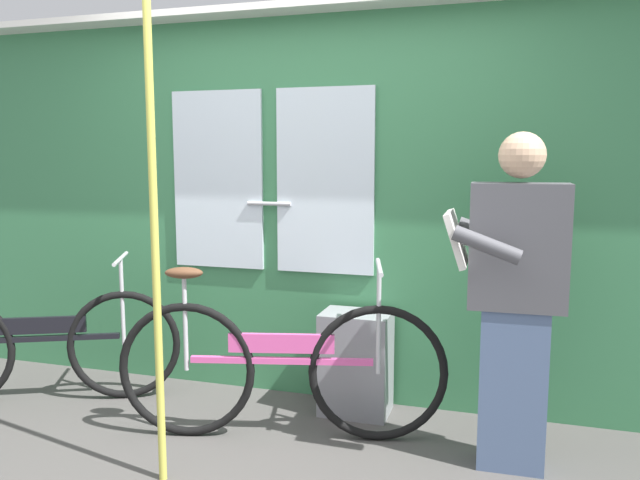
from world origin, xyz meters
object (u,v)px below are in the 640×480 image
Objects in this scene: bicycle_near_door at (39,344)px; passenger_reading_newspaper at (514,296)px; bicycle_leaning_behind at (280,367)px; handrail_pole at (155,233)px; trash_bin_by_wall at (356,363)px.

bicycle_near_door is 2.75m from passenger_reading_newspaper.
passenger_reading_newspaper is at bearing -25.07° from bicycle_near_door.
passenger_reading_newspaper is (1.15, 0.04, 0.45)m from bicycle_leaning_behind.
passenger_reading_newspaper is (2.71, 0.01, 0.48)m from bicycle_near_door.
bicycle_near_door is 1.56m from bicycle_leaning_behind.
passenger_reading_newspaper is 0.69× the size of handrail_pole.
bicycle_leaning_behind is 1.06× the size of passenger_reading_newspaper.
passenger_reading_newspaper reaches higher than trash_bin_by_wall.
trash_bin_by_wall is 0.26× the size of handrail_pole.
bicycle_leaning_behind is at bearing 56.97° from handrail_pole.
trash_bin_by_wall is at bearing -12.61° from bicycle_near_door.
bicycle_leaning_behind is 2.85× the size of trash_bin_by_wall.
passenger_reading_newspaper is at bearing -12.18° from bicycle_leaning_behind.
handrail_pole reaches higher than passenger_reading_newspaper.
bicycle_leaning_behind reaches higher than bicycle_near_door.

